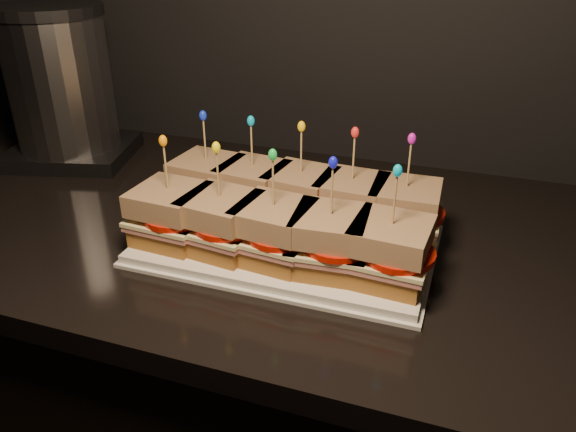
% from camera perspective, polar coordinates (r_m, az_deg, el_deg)
% --- Properties ---
extents(cabinet, '(2.18, 0.66, 0.83)m').
position_cam_1_polar(cabinet, '(1.27, -7.16, -18.13)').
color(cabinet, black).
rests_on(cabinet, ground).
extents(granite_slab, '(2.22, 0.70, 0.04)m').
position_cam_1_polar(granite_slab, '(1.01, -8.58, -0.52)').
color(granite_slab, black).
rests_on(granite_slab, cabinet).
extents(platter, '(0.43, 0.27, 0.02)m').
position_cam_1_polar(platter, '(0.87, 0.00, -2.67)').
color(platter, white).
rests_on(platter, granite_slab).
extents(platter_rim, '(0.45, 0.28, 0.01)m').
position_cam_1_polar(platter_rim, '(0.88, 0.00, -3.01)').
color(platter_rim, white).
rests_on(platter_rim, granite_slab).
extents(sandwich_0_bread_bot, '(0.11, 0.11, 0.03)m').
position_cam_1_polar(sandwich_0_bread_bot, '(0.97, -8.04, 1.85)').
color(sandwich_0_bread_bot, brown).
rests_on(sandwich_0_bread_bot, platter).
extents(sandwich_0_ham, '(0.12, 0.11, 0.01)m').
position_cam_1_polar(sandwich_0_ham, '(0.97, -8.11, 2.80)').
color(sandwich_0_ham, '#C06A65').
rests_on(sandwich_0_ham, sandwich_0_bread_bot).
extents(sandwich_0_cheese, '(0.12, 0.12, 0.01)m').
position_cam_1_polar(sandwich_0_cheese, '(0.96, -8.14, 3.18)').
color(sandwich_0_cheese, '#F5ECA5').
rests_on(sandwich_0_cheese, sandwich_0_ham).
extents(sandwich_0_tomato, '(0.10, 0.10, 0.01)m').
position_cam_1_polar(sandwich_0_tomato, '(0.95, -7.68, 3.35)').
color(sandwich_0_tomato, red).
rests_on(sandwich_0_tomato, sandwich_0_cheese).
extents(sandwich_0_bread_top, '(0.11, 0.11, 0.03)m').
position_cam_1_polar(sandwich_0_bread_top, '(0.95, -8.25, 4.77)').
color(sandwich_0_bread_top, brown).
rests_on(sandwich_0_bread_top, sandwich_0_tomato).
extents(sandwich_0_pick, '(0.00, 0.00, 0.09)m').
position_cam_1_polar(sandwich_0_pick, '(0.94, -8.45, 7.43)').
color(sandwich_0_pick, tan).
rests_on(sandwich_0_pick, sandwich_0_bread_top).
extents(sandwich_0_frill, '(0.01, 0.01, 0.02)m').
position_cam_1_polar(sandwich_0_frill, '(0.92, -8.64, 10.06)').
color(sandwich_0_frill, '#132BCC').
rests_on(sandwich_0_frill, sandwich_0_pick).
extents(sandwich_1_bread_bot, '(0.11, 0.11, 0.03)m').
position_cam_1_polar(sandwich_1_bread_bot, '(0.94, -3.53, 1.16)').
color(sandwich_1_bread_bot, brown).
rests_on(sandwich_1_bread_bot, platter).
extents(sandwich_1_ham, '(0.12, 0.12, 0.01)m').
position_cam_1_polar(sandwich_1_ham, '(0.93, -3.56, 2.13)').
color(sandwich_1_ham, '#C06A65').
rests_on(sandwich_1_ham, sandwich_1_bread_bot).
extents(sandwich_1_cheese, '(0.12, 0.12, 0.01)m').
position_cam_1_polar(sandwich_1_cheese, '(0.93, -3.57, 2.52)').
color(sandwich_1_cheese, '#F5ECA5').
rests_on(sandwich_1_cheese, sandwich_1_ham).
extents(sandwich_1_tomato, '(0.10, 0.10, 0.01)m').
position_cam_1_polar(sandwich_1_tomato, '(0.92, -3.03, 2.69)').
color(sandwich_1_tomato, red).
rests_on(sandwich_1_tomato, sandwich_1_cheese).
extents(sandwich_1_bread_top, '(0.11, 0.11, 0.03)m').
position_cam_1_polar(sandwich_1_bread_top, '(0.92, -3.62, 4.16)').
color(sandwich_1_bread_top, brown).
rests_on(sandwich_1_bread_top, sandwich_1_tomato).
extents(sandwich_1_pick, '(0.00, 0.00, 0.09)m').
position_cam_1_polar(sandwich_1_pick, '(0.90, -3.71, 6.90)').
color(sandwich_1_pick, tan).
rests_on(sandwich_1_pick, sandwich_1_bread_top).
extents(sandwich_1_frill, '(0.01, 0.01, 0.02)m').
position_cam_1_polar(sandwich_1_frill, '(0.89, -3.80, 9.63)').
color(sandwich_1_frill, '#069CC0').
rests_on(sandwich_1_frill, sandwich_1_pick).
extents(sandwich_2_bread_bot, '(0.11, 0.11, 0.03)m').
position_cam_1_polar(sandwich_2_bread_bot, '(0.92, 1.28, 0.40)').
color(sandwich_2_bread_bot, brown).
rests_on(sandwich_2_bread_bot, platter).
extents(sandwich_2_ham, '(0.12, 0.12, 0.01)m').
position_cam_1_polar(sandwich_2_ham, '(0.91, 1.29, 1.40)').
color(sandwich_2_ham, '#C06A65').
rests_on(sandwich_2_ham, sandwich_2_bread_bot).
extents(sandwich_2_cheese, '(0.12, 0.12, 0.01)m').
position_cam_1_polar(sandwich_2_cheese, '(0.90, 1.29, 1.79)').
color(sandwich_2_cheese, '#F5ECA5').
rests_on(sandwich_2_cheese, sandwich_2_ham).
extents(sandwich_2_tomato, '(0.10, 0.10, 0.01)m').
position_cam_1_polar(sandwich_2_tomato, '(0.89, 1.91, 1.96)').
color(sandwich_2_tomato, red).
rests_on(sandwich_2_tomato, sandwich_2_cheese).
extents(sandwich_2_bread_top, '(0.11, 0.11, 0.03)m').
position_cam_1_polar(sandwich_2_bread_top, '(0.89, 1.31, 3.47)').
color(sandwich_2_bread_top, brown).
rests_on(sandwich_2_bread_top, sandwich_2_tomato).
extents(sandwich_2_pick, '(0.00, 0.00, 0.09)m').
position_cam_1_polar(sandwich_2_pick, '(0.87, 1.34, 6.29)').
color(sandwich_2_pick, tan).
rests_on(sandwich_2_pick, sandwich_2_bread_top).
extents(sandwich_2_frill, '(0.01, 0.01, 0.02)m').
position_cam_1_polar(sandwich_2_frill, '(0.86, 1.38, 9.09)').
color(sandwich_2_frill, yellow).
rests_on(sandwich_2_frill, sandwich_2_pick).
extents(sandwich_3_bread_bot, '(0.10, 0.10, 0.03)m').
position_cam_1_polar(sandwich_3_bread_bot, '(0.90, 6.31, -0.39)').
color(sandwich_3_bread_bot, brown).
rests_on(sandwich_3_bread_bot, platter).
extents(sandwich_3_ham, '(0.11, 0.11, 0.01)m').
position_cam_1_polar(sandwich_3_ham, '(0.89, 6.37, 0.62)').
color(sandwich_3_ham, '#C06A65').
rests_on(sandwich_3_ham, sandwich_3_bread_bot).
extents(sandwich_3_cheese, '(0.12, 0.11, 0.01)m').
position_cam_1_polar(sandwich_3_cheese, '(0.89, 6.40, 1.02)').
color(sandwich_3_cheese, '#F5ECA5').
rests_on(sandwich_3_cheese, sandwich_3_ham).
extents(sandwich_3_tomato, '(0.10, 0.10, 0.01)m').
position_cam_1_polar(sandwich_3_tomato, '(0.88, 7.09, 1.18)').
color(sandwich_3_tomato, red).
rests_on(sandwich_3_tomato, sandwich_3_cheese).
extents(sandwich_3_bread_top, '(0.11, 0.11, 0.03)m').
position_cam_1_polar(sandwich_3_bread_top, '(0.87, 6.49, 2.73)').
color(sandwich_3_bread_top, brown).
rests_on(sandwich_3_bread_top, sandwich_3_tomato).
extents(sandwich_3_pick, '(0.00, 0.00, 0.09)m').
position_cam_1_polar(sandwich_3_pick, '(0.85, 6.66, 5.59)').
color(sandwich_3_pick, tan).
rests_on(sandwich_3_pick, sandwich_3_bread_top).
extents(sandwich_3_frill, '(0.01, 0.01, 0.02)m').
position_cam_1_polar(sandwich_3_frill, '(0.84, 6.83, 8.44)').
color(sandwich_3_frill, red).
rests_on(sandwich_3_frill, sandwich_3_pick).
extents(sandwich_4_bread_bot, '(0.10, 0.10, 0.03)m').
position_cam_1_polar(sandwich_4_bread_bot, '(0.89, 11.53, -1.21)').
color(sandwich_4_bread_bot, brown).
rests_on(sandwich_4_bread_bot, platter).
extents(sandwich_4_ham, '(0.11, 0.11, 0.01)m').
position_cam_1_polar(sandwich_4_ham, '(0.88, 11.64, -0.19)').
color(sandwich_4_ham, '#C06A65').
rests_on(sandwich_4_ham, sandwich_4_bread_bot).
extents(sandwich_4_cheese, '(0.11, 0.11, 0.01)m').
position_cam_1_polar(sandwich_4_cheese, '(0.87, 11.68, 0.21)').
color(sandwich_4_cheese, '#F5ECA5').
rests_on(sandwich_4_cheese, sandwich_4_ham).
extents(sandwich_4_tomato, '(0.10, 0.10, 0.01)m').
position_cam_1_polar(sandwich_4_tomato, '(0.86, 12.45, 0.36)').
color(sandwich_4_tomato, red).
rests_on(sandwich_4_tomato, sandwich_4_cheese).
extents(sandwich_4_bread_top, '(0.10, 0.10, 0.03)m').
position_cam_1_polar(sandwich_4_bread_top, '(0.86, 11.86, 1.93)').
color(sandwich_4_bread_top, brown).
rests_on(sandwich_4_bread_top, sandwich_4_tomato).
extents(sandwich_4_pick, '(0.00, 0.00, 0.09)m').
position_cam_1_polar(sandwich_4_pick, '(0.84, 12.16, 4.82)').
color(sandwich_4_pick, tan).
rests_on(sandwich_4_pick, sandwich_4_bread_top).
extents(sandwich_4_frill, '(0.01, 0.01, 0.02)m').
position_cam_1_polar(sandwich_4_frill, '(0.83, 12.47, 7.69)').
color(sandwich_4_frill, '#C217A3').
rests_on(sandwich_4_frill, sandwich_4_pick).
extents(sandwich_5_bread_bot, '(0.10, 0.10, 0.03)m').
position_cam_1_polar(sandwich_5_bread_bot, '(0.88, -11.63, -1.49)').
color(sandwich_5_bread_bot, brown).
rests_on(sandwich_5_bread_bot, platter).
extents(sandwich_5_ham, '(0.11, 0.11, 0.01)m').
position_cam_1_polar(sandwich_5_ham, '(0.87, -11.74, -0.47)').
color(sandwich_5_ham, '#C06A65').
rests_on(sandwich_5_ham, sandwich_5_bread_bot).
extents(sandwich_5_cheese, '(0.12, 0.11, 0.01)m').
position_cam_1_polar(sandwich_5_cheese, '(0.87, -11.78, -0.06)').
color(sandwich_5_cheese, '#F5ECA5').
rests_on(sandwich_5_cheese, sandwich_5_ham).
extents(sandwich_5_tomato, '(0.10, 0.10, 0.01)m').
position_cam_1_polar(sandwich_5_tomato, '(0.85, -11.33, 0.09)').
color(sandwich_5_tomato, red).
rests_on(sandwich_5_tomato, sandwich_5_cheese).
extents(sandwich_5_bread_top, '(0.11, 0.11, 0.03)m').
position_cam_1_polar(sandwich_5_bread_top, '(0.85, -11.97, 1.67)').
color(sandwich_5_bread_top, brown).
rests_on(sandwich_5_bread_top, sandwich_5_tomato).
extents(sandwich_5_pick, '(0.00, 0.00, 0.09)m').
position_cam_1_polar(sandwich_5_pick, '(0.83, -12.28, 4.58)').
color(sandwich_5_pick, tan).
rests_on(sandwich_5_pick, sandwich_5_bread_top).
extents(sandwich_5_frill, '(0.01, 0.01, 0.02)m').
position_cam_1_polar(sandwich_5_frill, '(0.82, -12.59, 7.48)').
color(sandwich_5_frill, orange).
rests_on(sandwich_5_frill, sandwich_5_pick).
extents(sandwich_6_bread_bot, '(0.11, 0.11, 0.03)m').
position_cam_1_polar(sandwich_6_bread_bot, '(0.84, -6.74, -2.40)').
color(sandwich_6_bread_bot, brown).
rests_on(sandwich_6_bread_bot, platter).
extents(sandwich_6_ham, '(0.12, 0.12, 0.01)m').
position_cam_1_polar(sandwich_6_ham, '(0.83, -6.80, -1.35)').
color(sandwich_6_ham, '#C06A65').
rests_on(sandwich_6_ham, sandwich_6_bread_bot).
extents(sandwich_6_cheese, '(0.12, 0.12, 0.01)m').
position_cam_1_polar(sandwich_6_cheese, '(0.83, -6.83, -0.93)').
color(sandwich_6_cheese, '#F5ECA5').
rests_on(sandwich_6_cheese, sandwich_6_ham).
extents(sandwich_6_tomato, '(0.10, 0.10, 0.01)m').
position_cam_1_polar(sandwich_6_tomato, '(0.82, -6.27, -0.79)').
color(sandwich_6_tomato, red).
rests_on(sandwich_6_tomato, sandwich_6_cheese).
extents(sandwich_6_bread_top, '(0.11, 0.11, 0.03)m').
position_cam_1_polar(sandwich_6_bread_top, '(0.82, -6.94, 0.87)').
color(sandwich_6_bread_top, brown).
rests_on(sandwich_6_bread_top, sandwich_6_tomato).
extents(sandwich_6_pick, '(0.00, 0.00, 0.09)m').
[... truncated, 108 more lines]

